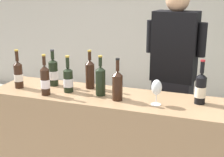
{
  "coord_description": "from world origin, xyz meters",
  "views": [
    {
      "loc": [
        0.74,
        -2.29,
        1.8
      ],
      "look_at": [
        -0.07,
        0.0,
        1.09
      ],
      "focal_mm": 50.29,
      "sensor_mm": 36.0,
      "label": 1
    }
  ],
  "objects_px": {
    "wine_bottle_5": "(18,74)",
    "person_server": "(173,86)",
    "wine_bottle_0": "(53,72)",
    "wine_bottle_2": "(45,80)",
    "wine_glass": "(157,88)",
    "wine_bottle_4": "(201,88)",
    "wine_bottle_1": "(117,85)",
    "wine_bottle_7": "(68,80)",
    "wine_bottle_6": "(100,80)",
    "wine_bottle_3": "(90,73)"
  },
  "relations": [
    {
      "from": "wine_bottle_4",
      "to": "wine_bottle_5",
      "type": "relative_size",
      "value": 1.0
    },
    {
      "from": "wine_bottle_0",
      "to": "wine_bottle_2",
      "type": "distance_m",
      "value": 0.26
    },
    {
      "from": "wine_bottle_1",
      "to": "wine_bottle_3",
      "type": "distance_m",
      "value": 0.39
    },
    {
      "from": "wine_bottle_7",
      "to": "wine_bottle_6",
      "type": "bearing_deg",
      "value": 2.29
    },
    {
      "from": "wine_bottle_3",
      "to": "wine_bottle_7",
      "type": "distance_m",
      "value": 0.21
    },
    {
      "from": "wine_bottle_2",
      "to": "wine_bottle_6",
      "type": "distance_m",
      "value": 0.46
    },
    {
      "from": "wine_bottle_6",
      "to": "wine_bottle_7",
      "type": "height_order",
      "value": "wine_bottle_6"
    },
    {
      "from": "wine_bottle_6",
      "to": "wine_bottle_7",
      "type": "bearing_deg",
      "value": -177.71
    },
    {
      "from": "wine_bottle_2",
      "to": "wine_bottle_7",
      "type": "height_order",
      "value": "wine_bottle_2"
    },
    {
      "from": "wine_bottle_2",
      "to": "wine_bottle_5",
      "type": "relative_size",
      "value": 1.0
    },
    {
      "from": "wine_bottle_1",
      "to": "wine_bottle_5",
      "type": "height_order",
      "value": "wine_bottle_5"
    },
    {
      "from": "wine_bottle_2",
      "to": "wine_bottle_7",
      "type": "xyz_separation_m",
      "value": [
        0.14,
        0.13,
        -0.02
      ]
    },
    {
      "from": "wine_bottle_2",
      "to": "wine_glass",
      "type": "xyz_separation_m",
      "value": [
        0.91,
        0.08,
        0.0
      ]
    },
    {
      "from": "wine_bottle_3",
      "to": "wine_bottle_7",
      "type": "bearing_deg",
      "value": -130.33
    },
    {
      "from": "wine_bottle_1",
      "to": "wine_bottle_7",
      "type": "distance_m",
      "value": 0.46
    },
    {
      "from": "wine_bottle_1",
      "to": "person_server",
      "type": "xyz_separation_m",
      "value": [
        0.33,
        0.68,
        -0.18
      ]
    },
    {
      "from": "wine_bottle_0",
      "to": "wine_bottle_7",
      "type": "height_order",
      "value": "wine_bottle_0"
    },
    {
      "from": "wine_bottle_2",
      "to": "wine_bottle_6",
      "type": "xyz_separation_m",
      "value": [
        0.43,
        0.14,
        0.0
      ]
    },
    {
      "from": "wine_bottle_0",
      "to": "wine_bottle_7",
      "type": "relative_size",
      "value": 1.05
    },
    {
      "from": "wine_bottle_1",
      "to": "wine_glass",
      "type": "relative_size",
      "value": 1.71
    },
    {
      "from": "wine_bottle_3",
      "to": "wine_bottle_6",
      "type": "relative_size",
      "value": 1.02
    },
    {
      "from": "wine_bottle_1",
      "to": "wine_bottle_2",
      "type": "distance_m",
      "value": 0.61
    },
    {
      "from": "wine_bottle_0",
      "to": "wine_bottle_2",
      "type": "relative_size",
      "value": 0.97
    },
    {
      "from": "wine_bottle_3",
      "to": "person_server",
      "type": "relative_size",
      "value": 0.19
    },
    {
      "from": "wine_bottle_2",
      "to": "wine_bottle_5",
      "type": "xyz_separation_m",
      "value": [
        -0.32,
        0.09,
        -0.0
      ]
    },
    {
      "from": "wine_bottle_1",
      "to": "wine_bottle_5",
      "type": "relative_size",
      "value": 0.99
    },
    {
      "from": "wine_bottle_0",
      "to": "wine_bottle_3",
      "type": "xyz_separation_m",
      "value": [
        0.34,
        0.04,
        0.01
      ]
    },
    {
      "from": "wine_bottle_2",
      "to": "wine_glass",
      "type": "bearing_deg",
      "value": 4.98
    },
    {
      "from": "wine_bottle_7",
      "to": "person_server",
      "type": "distance_m",
      "value": 1.02
    },
    {
      "from": "wine_bottle_3",
      "to": "wine_bottle_5",
      "type": "height_order",
      "value": "wine_bottle_5"
    },
    {
      "from": "wine_bottle_5",
      "to": "person_server",
      "type": "relative_size",
      "value": 0.19
    },
    {
      "from": "wine_bottle_2",
      "to": "person_server",
      "type": "distance_m",
      "value": 1.22
    },
    {
      "from": "wine_bottle_7",
      "to": "person_server",
      "type": "relative_size",
      "value": 0.18
    },
    {
      "from": "wine_bottle_0",
      "to": "wine_bottle_4",
      "type": "xyz_separation_m",
      "value": [
        1.29,
        -0.03,
        -0.0
      ]
    },
    {
      "from": "wine_bottle_3",
      "to": "wine_bottle_5",
      "type": "distance_m",
      "value": 0.63
    },
    {
      "from": "wine_bottle_1",
      "to": "wine_bottle_3",
      "type": "xyz_separation_m",
      "value": [
        -0.32,
        0.21,
        0.01
      ]
    },
    {
      "from": "wine_bottle_3",
      "to": "wine_bottle_4",
      "type": "bearing_deg",
      "value": -4.29
    },
    {
      "from": "wine_bottle_5",
      "to": "person_server",
      "type": "height_order",
      "value": "person_server"
    },
    {
      "from": "wine_bottle_4",
      "to": "person_server",
      "type": "xyz_separation_m",
      "value": [
        -0.29,
        0.54,
        -0.18
      ]
    },
    {
      "from": "wine_bottle_5",
      "to": "person_server",
      "type": "distance_m",
      "value": 1.44
    },
    {
      "from": "wine_bottle_3",
      "to": "person_server",
      "type": "height_order",
      "value": "person_server"
    },
    {
      "from": "wine_bottle_7",
      "to": "person_server",
      "type": "height_order",
      "value": "person_server"
    },
    {
      "from": "person_server",
      "to": "wine_bottle_6",
      "type": "bearing_deg",
      "value": -129.12
    },
    {
      "from": "wine_bottle_5",
      "to": "wine_bottle_7",
      "type": "bearing_deg",
      "value": 5.21
    },
    {
      "from": "wine_bottle_6",
      "to": "wine_bottle_7",
      "type": "relative_size",
      "value": 1.06
    },
    {
      "from": "wine_bottle_4",
      "to": "wine_bottle_6",
      "type": "relative_size",
      "value": 1.03
    },
    {
      "from": "wine_glass",
      "to": "wine_bottle_7",
      "type": "bearing_deg",
      "value": 176.15
    },
    {
      "from": "wine_bottle_4",
      "to": "wine_glass",
      "type": "xyz_separation_m",
      "value": [
        -0.31,
        -0.14,
        0.01
      ]
    },
    {
      "from": "wine_bottle_6",
      "to": "wine_glass",
      "type": "xyz_separation_m",
      "value": [
        0.48,
        -0.06,
        0.0
      ]
    },
    {
      "from": "wine_bottle_1",
      "to": "wine_bottle_4",
      "type": "xyz_separation_m",
      "value": [
        0.62,
        0.14,
        -0.0
      ]
    }
  ]
}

